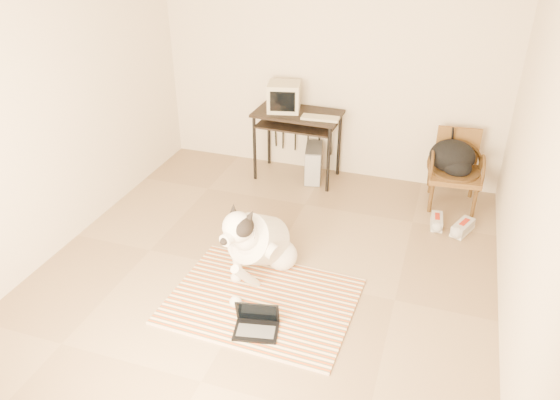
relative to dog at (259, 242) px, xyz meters
The scene contains 16 objects.
floor 0.33m from the dog, ahead, with size 4.50×4.50×0.00m, color #927859.
wall_back 2.47m from the dog, 88.72° to the left, with size 4.50×4.50×0.00m, color beige.
wall_front 2.47m from the dog, 88.72° to the right, with size 4.50×4.50×0.00m, color beige.
wall_left 2.20m from the dog, behind, with size 4.50×4.50×0.00m, color beige.
wall_right 2.29m from the dog, ahead, with size 4.50×4.50×0.00m, color beige.
rug 0.52m from the dog, 66.96° to the right, with size 1.56×1.22×0.02m.
dog is the anchor object (origin of this frame).
laptop 0.80m from the dog, 71.19° to the right, with size 0.38×0.31×0.24m.
computer_desk 1.98m from the dog, 96.96° to the left, with size 1.00×0.58×0.82m.
crt_monitor 2.11m from the dog, 101.71° to the left, with size 0.42×0.41×0.32m.
desk_keyboard 1.89m from the dog, 88.04° to the left, with size 0.41×0.15×0.03m, color #BCB193.
pc_tower 1.95m from the dog, 90.95° to the left, with size 0.27×0.47×0.41m.
rattan_chair 2.45m from the dog, 50.32° to the left, with size 0.57×0.55×0.81m.
backpack 2.42m from the dog, 50.87° to the left, with size 0.48×0.43×0.35m.
sneaker_left 2.00m from the dog, 42.34° to the left, with size 0.14×0.30×0.10m.
sneaker_right 2.16m from the dog, 36.71° to the left, with size 0.24×0.35×0.11m.
Camera 1 is at (1.38, -3.71, 3.01)m, focal length 35.00 mm.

